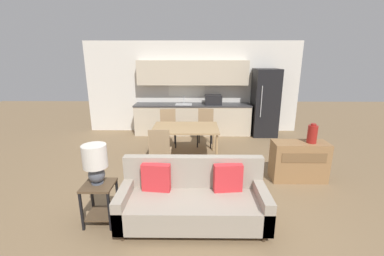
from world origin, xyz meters
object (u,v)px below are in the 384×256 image
Objects in this scene: side_table at (100,197)px; vase at (312,134)px; table_lamp at (95,161)px; dining_chair_far_left at (168,126)px; dining_chair_far_right at (205,125)px; dining_chair_near_left at (160,149)px; dining_table at (186,130)px; couch at (193,199)px; refrigerator at (265,103)px; credenza at (299,161)px.

vase is at bearing 21.06° from side_table.
side_table is at bearing -56.27° from table_lamp.
dining_chair_far_right is at bearing -3.86° from dining_chair_far_left.
vase reaches higher than dining_chair_near_left.
table_lamp is (-1.12, -2.39, 0.24)m from dining_table.
table_lamp is 1.69m from dining_chair_near_left.
dining_chair_far_left is at bearing 145.60° from vase.
dining_chair_near_left is (-2.80, 0.22, -0.39)m from vase.
dining_table is at bearing -110.25° from dining_chair_far_right.
dining_table is 1.55× the size of dining_chair_far_left.
dining_chair_near_left is 1.00× the size of dining_chair_far_left.
dining_chair_far_left is at bearing 101.71° from couch.
dining_chair_near_left is (-0.47, -0.88, -0.14)m from dining_table.
refrigerator is 1.93× the size of credenza.
table_lamp reaches higher than side_table.
table_lamp is (-1.31, -0.01, 0.57)m from couch.
credenza is (3.28, 1.31, -0.54)m from table_lamp.
dining_chair_far_left reaches higher than credenza.
dining_chair_near_left reaches higher than credenza.
couch is (0.19, -2.39, -0.33)m from dining_table.
dining_chair_far_right reaches higher than dining_table.
refrigerator is 2.97m from credenza.
refrigerator reaches higher than dining_chair_far_right.
vase is at bearing 30.91° from couch.
couch is at bearing -115.99° from refrigerator.
side_table is at bearing -178.35° from couch.
dining_table is (-2.24, -1.82, -0.30)m from refrigerator.
dining_chair_near_left is at bearing -135.01° from refrigerator.
vase is 2.75m from dining_chair_far_right.
table_lamp is 0.59× the size of dining_chair_far_right.
couch reaches higher than dining_table.
side_table is 0.53m from table_lamp.
dining_chair_far_left reaches higher than side_table.
credenza is 2.64m from dining_chair_near_left.
dining_table is 2.59m from vase.
dining_table is at bearing -119.48° from dining_chair_near_left.
dining_chair_far_right is at bearing 130.33° from credenza.
refrigerator reaches higher than dining_table.
couch is 1.29m from side_table.
refrigerator reaches higher than credenza.
dining_table is 1.02m from dining_chair_far_right.
side_table is 0.58× the size of credenza.
vase reaches higher than credenza.
table_lamp is at bearing 123.73° from side_table.
refrigerator is at bearing 12.40° from dining_chair_far_left.
dining_table is at bearing 154.73° from vase.
table_lamp reaches higher than dining_chair_far_left.
dining_chair_far_right is at bearing 132.95° from vase.
refrigerator reaches higher than couch.
side_table is 1.67m from dining_chair_near_left.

